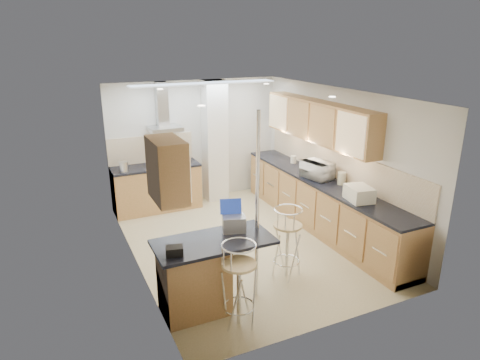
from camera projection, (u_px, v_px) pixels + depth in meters
name	position (u px, v px, depth m)	size (l,w,h in m)	color
ground	(245.00, 243.00, 7.23)	(4.80, 4.80, 0.00)	tan
room_shell	(253.00, 147.00, 7.20)	(3.64, 4.84, 2.51)	silver
right_counter	(320.00, 204.00, 7.69)	(0.63, 4.40, 0.92)	#A07A40
back_counter	(157.00, 187.00, 8.51)	(1.70, 0.63, 0.92)	#A07A40
peninsula	(214.00, 274.00, 5.39)	(1.47, 0.72, 0.94)	#A07A40
microwave	(318.00, 170.00, 7.57)	(0.55, 0.37, 0.30)	white
laptop	(234.00, 223.00, 5.47)	(0.29, 0.22, 0.20)	#94979B
bag	(174.00, 251.00, 4.87)	(0.20, 0.14, 0.11)	black
bar_stool_near	(239.00, 284.00, 5.04)	(0.44, 0.44, 1.07)	tan
bar_stool_end	(287.00, 243.00, 6.08)	(0.43, 0.43, 1.06)	tan
jar_a	(314.00, 170.00, 7.77)	(0.12, 0.12, 0.17)	white
jar_b	(293.00, 159.00, 8.51)	(0.11, 0.11, 0.15)	white
jar_c	(342.00, 178.00, 7.27)	(0.14, 0.14, 0.21)	#AEAB8B
jar_d	(348.00, 189.00, 6.85)	(0.10, 0.10, 0.14)	white
bread_bin	(359.00, 194.00, 6.54)	(0.34, 0.43, 0.22)	white
kettle	(124.00, 167.00, 7.93)	(0.16, 0.16, 0.20)	#BBBDC0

